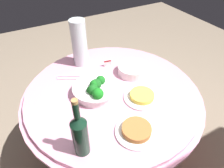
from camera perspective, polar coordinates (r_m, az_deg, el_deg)
ground_plane at (r=1.87m, az=0.00°, el=-18.93°), size 6.00×6.00×0.00m
buffet_table at (r=1.56m, az=0.00°, el=-11.78°), size 1.16×1.16×0.74m
broccoli_bowl at (r=1.23m, az=-4.79°, el=-1.47°), size 0.28×0.28×0.12m
plate_stack at (r=1.42m, az=5.90°, el=4.15°), size 0.21×0.21×0.06m
wine_bottle at (r=0.91m, az=-9.12°, el=-13.84°), size 0.07×0.07×0.34m
decorative_fruit_vase at (r=1.47m, az=-9.23°, el=10.82°), size 0.11×0.11×0.34m
serving_tongs at (r=1.42m, az=-12.41°, el=1.84°), size 0.16×0.12×0.01m
food_plate_fried_egg at (r=1.24m, az=8.49°, el=-3.53°), size 0.22×0.22×0.04m
food_plate_peanuts at (r=1.06m, az=6.97°, el=-13.06°), size 0.22×0.22×0.04m
label_placard_front at (r=1.49m, az=-1.28°, el=6.12°), size 0.05×0.02×0.05m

